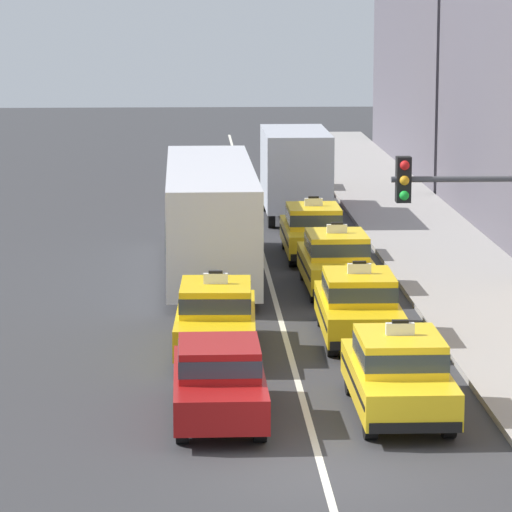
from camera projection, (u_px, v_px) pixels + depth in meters
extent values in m
plane|color=#353538|center=(323.00, 474.00, 25.56)|extent=(160.00, 160.00, 0.00)
cube|color=silver|center=(265.00, 262.00, 45.21)|extent=(0.14, 80.00, 0.01)
cube|color=#9E9993|center=(477.00, 292.00, 40.53)|extent=(4.00, 90.00, 0.15)
cylinder|color=black|center=(182.00, 385.00, 30.04)|extent=(0.24, 0.64, 0.64)
cylinder|color=black|center=(253.00, 385.00, 30.11)|extent=(0.24, 0.64, 0.64)
cylinder|color=black|center=(182.00, 426.00, 27.25)|extent=(0.24, 0.64, 0.64)
cylinder|color=black|center=(260.00, 425.00, 27.32)|extent=(0.24, 0.64, 0.64)
cube|color=maroon|center=(219.00, 388.00, 28.62)|extent=(1.78, 4.31, 0.66)
cube|color=maroon|center=(219.00, 358.00, 28.41)|extent=(1.57, 1.91, 0.60)
cube|color=#2D3842|center=(219.00, 358.00, 28.41)|extent=(1.59, 1.93, 0.33)
cylinder|color=black|center=(187.00, 324.00, 35.50)|extent=(0.26, 0.65, 0.64)
cylinder|color=black|center=(248.00, 324.00, 35.51)|extent=(0.26, 0.65, 0.64)
cylinder|color=black|center=(181.00, 355.00, 32.49)|extent=(0.26, 0.65, 0.64)
cylinder|color=black|center=(248.00, 355.00, 32.50)|extent=(0.26, 0.65, 0.64)
cube|color=yellow|center=(216.00, 324.00, 33.94)|extent=(1.97, 4.57, 0.70)
cube|color=black|center=(216.00, 322.00, 33.93)|extent=(1.98, 4.21, 0.10)
cube|color=yellow|center=(216.00, 297.00, 33.67)|extent=(1.68, 2.16, 0.64)
cube|color=#2D3842|center=(216.00, 297.00, 33.67)|extent=(1.70, 2.18, 0.35)
cube|color=white|center=(216.00, 279.00, 33.59)|extent=(0.56, 0.14, 0.24)
cube|color=black|center=(216.00, 272.00, 33.57)|extent=(0.32, 0.12, 0.06)
cube|color=black|center=(218.00, 314.00, 36.16)|extent=(1.71, 0.20, 0.20)
cube|color=black|center=(214.00, 359.00, 31.81)|extent=(1.71, 0.20, 0.20)
cylinder|color=black|center=(177.00, 245.00, 46.51)|extent=(0.24, 0.64, 0.64)
cylinder|color=black|center=(240.00, 244.00, 46.61)|extent=(0.24, 0.64, 0.64)
cylinder|color=black|center=(176.00, 287.00, 39.90)|extent=(0.24, 0.64, 0.64)
cylinder|color=black|center=(250.00, 286.00, 40.00)|extent=(0.24, 0.64, 0.64)
cube|color=silver|center=(210.00, 215.00, 42.99)|extent=(2.57, 11.22, 2.90)
cube|color=#2D3842|center=(210.00, 207.00, 42.95)|extent=(2.59, 10.77, 0.84)
cube|color=black|center=(206.00, 153.00, 48.23)|extent=(2.13, 0.09, 0.36)
cylinder|color=black|center=(352.00, 379.00, 30.51)|extent=(0.24, 0.64, 0.64)
cylinder|color=black|center=(422.00, 378.00, 30.58)|extent=(0.24, 0.64, 0.64)
cylinder|color=black|center=(370.00, 422.00, 27.50)|extent=(0.24, 0.64, 0.64)
cylinder|color=black|center=(449.00, 421.00, 27.57)|extent=(0.24, 0.64, 0.64)
cube|color=yellow|center=(398.00, 382.00, 28.98)|extent=(1.82, 4.51, 0.70)
cube|color=black|center=(398.00, 380.00, 28.97)|extent=(1.84, 4.15, 0.10)
cube|color=yellow|center=(400.00, 351.00, 28.71)|extent=(1.61, 2.11, 0.64)
cube|color=#2D3842|center=(400.00, 351.00, 28.71)|extent=(1.63, 2.13, 0.35)
cube|color=white|center=(400.00, 329.00, 28.63)|extent=(0.56, 0.12, 0.24)
cube|color=black|center=(400.00, 321.00, 28.60)|extent=(0.32, 0.11, 0.06)
cube|color=black|center=(383.00, 366.00, 31.19)|extent=(1.71, 0.15, 0.20)
cube|color=black|center=(415.00, 427.00, 26.85)|extent=(1.71, 0.15, 0.20)
cylinder|color=black|center=(322.00, 314.00, 36.68)|extent=(0.25, 0.64, 0.64)
cylinder|color=black|center=(381.00, 313.00, 36.72)|extent=(0.25, 0.64, 0.64)
cylinder|color=black|center=(332.00, 343.00, 33.67)|extent=(0.25, 0.64, 0.64)
cylinder|color=black|center=(397.00, 342.00, 33.71)|extent=(0.25, 0.64, 0.64)
cube|color=yellow|center=(358.00, 313.00, 35.13)|extent=(1.87, 4.53, 0.70)
cube|color=black|center=(358.00, 311.00, 35.12)|extent=(1.88, 4.17, 0.10)
cube|color=yellow|center=(359.00, 287.00, 34.86)|extent=(1.63, 2.12, 0.64)
cube|color=#2D3842|center=(359.00, 287.00, 34.86)|extent=(1.65, 2.14, 0.35)
cube|color=white|center=(359.00, 269.00, 34.79)|extent=(0.56, 0.13, 0.24)
cube|color=black|center=(359.00, 262.00, 34.76)|extent=(0.32, 0.11, 0.06)
cube|color=black|center=(349.00, 304.00, 37.35)|extent=(1.71, 0.17, 0.20)
cube|color=black|center=(368.00, 345.00, 33.00)|extent=(1.71, 0.17, 0.20)
cylinder|color=black|center=(305.00, 269.00, 42.41)|extent=(0.25, 0.64, 0.64)
cylinder|color=black|center=(355.00, 269.00, 42.49)|extent=(0.25, 0.64, 0.64)
cylinder|color=black|center=(315.00, 291.00, 39.41)|extent=(0.25, 0.64, 0.64)
cylinder|color=black|center=(369.00, 290.00, 39.49)|extent=(0.25, 0.64, 0.64)
cube|color=yellow|center=(336.00, 267.00, 40.89)|extent=(1.85, 4.52, 0.70)
cube|color=black|center=(336.00, 265.00, 40.88)|extent=(1.86, 4.16, 0.10)
cube|color=yellow|center=(337.00, 244.00, 40.62)|extent=(1.62, 2.12, 0.64)
cube|color=#2D3842|center=(337.00, 244.00, 40.62)|extent=(1.64, 2.14, 0.35)
cube|color=white|center=(337.00, 229.00, 40.54)|extent=(0.56, 0.13, 0.24)
cube|color=black|center=(337.00, 223.00, 40.51)|extent=(0.32, 0.11, 0.06)
cube|color=black|center=(328.00, 262.00, 43.10)|extent=(1.71, 0.16, 0.20)
cube|color=black|center=(345.00, 292.00, 38.76)|extent=(1.71, 0.16, 0.20)
cylinder|color=black|center=(286.00, 239.00, 47.47)|extent=(0.24, 0.64, 0.64)
cylinder|color=black|center=(332.00, 239.00, 47.54)|extent=(0.24, 0.64, 0.64)
cylinder|color=black|center=(293.00, 256.00, 44.46)|extent=(0.24, 0.64, 0.64)
cylinder|color=black|center=(341.00, 256.00, 44.53)|extent=(0.24, 0.64, 0.64)
cube|color=yellow|center=(313.00, 236.00, 45.94)|extent=(1.81, 4.50, 0.70)
cube|color=black|center=(313.00, 235.00, 45.93)|extent=(1.83, 4.14, 0.10)
cube|color=yellow|center=(313.00, 216.00, 45.67)|extent=(1.60, 2.10, 0.64)
cube|color=#2D3842|center=(313.00, 216.00, 45.67)|extent=(1.62, 2.12, 0.35)
cube|color=white|center=(314.00, 202.00, 45.59)|extent=(0.56, 0.12, 0.24)
cube|color=black|center=(314.00, 197.00, 45.56)|extent=(0.32, 0.11, 0.06)
cube|color=black|center=(307.00, 233.00, 48.15)|extent=(1.71, 0.14, 0.20)
cube|color=black|center=(319.00, 257.00, 43.81)|extent=(1.71, 0.14, 0.20)
cylinder|color=black|center=(266.00, 203.00, 55.56)|extent=(0.24, 0.64, 0.64)
cylinder|color=black|center=(316.00, 203.00, 55.63)|extent=(0.24, 0.64, 0.64)
cylinder|color=black|center=(272.00, 219.00, 51.72)|extent=(0.24, 0.64, 0.64)
cylinder|color=black|center=(325.00, 218.00, 51.80)|extent=(0.24, 0.64, 0.64)
cube|color=maroon|center=(290.00, 172.00, 56.37)|extent=(2.11, 2.21, 2.10)
cube|color=#2D3842|center=(288.00, 161.00, 57.37)|extent=(1.93, 0.07, 0.76)
cube|color=#B2B7C1|center=(296.00, 168.00, 53.07)|extent=(2.32, 5.21, 2.70)
cylinder|color=black|center=(269.00, 178.00, 62.97)|extent=(0.26, 0.65, 0.64)
cylinder|color=black|center=(303.00, 177.00, 62.98)|extent=(0.26, 0.65, 0.64)
cylinder|color=black|center=(270.00, 187.00, 59.96)|extent=(0.26, 0.65, 0.64)
cylinder|color=black|center=(306.00, 187.00, 59.97)|extent=(0.26, 0.65, 0.64)
cube|color=yellow|center=(287.00, 174.00, 61.41)|extent=(1.96, 4.56, 0.70)
cube|color=black|center=(287.00, 173.00, 61.40)|extent=(1.97, 4.20, 0.10)
cube|color=yellow|center=(287.00, 158.00, 61.14)|extent=(1.67, 2.16, 0.64)
cube|color=#2D3842|center=(287.00, 158.00, 61.14)|extent=(1.69, 2.18, 0.35)
cube|color=white|center=(287.00, 148.00, 61.06)|extent=(0.56, 0.14, 0.24)
cube|color=black|center=(287.00, 144.00, 61.04)|extent=(0.32, 0.12, 0.06)
cube|color=black|center=(285.00, 173.00, 63.63)|extent=(1.71, 0.20, 0.20)
cube|color=black|center=(289.00, 187.00, 59.28)|extent=(1.71, 0.20, 0.20)
cylinder|color=#47474C|center=(475.00, 179.00, 24.37)|extent=(2.80, 0.10, 0.10)
cube|color=black|center=(403.00, 179.00, 24.31)|extent=(0.24, 0.24, 0.76)
sphere|color=red|center=(405.00, 165.00, 24.14)|extent=(0.16, 0.16, 0.16)
sphere|color=orange|center=(404.00, 180.00, 24.19)|extent=(0.16, 0.16, 0.16)
sphere|color=green|center=(404.00, 195.00, 24.23)|extent=(0.16, 0.16, 0.16)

